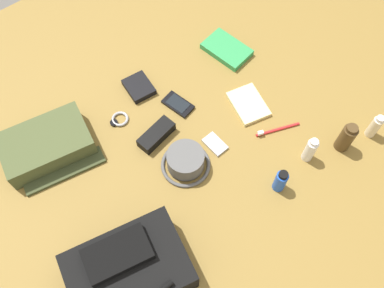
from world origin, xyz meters
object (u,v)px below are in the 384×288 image
paperback_novel (227,50)px  wristwatch (119,119)px  toiletry_pouch (47,146)px  toothpaste_tube (310,150)px  lotion_bottle (375,126)px  sunglasses_case (156,135)px  toothbrush (275,130)px  notepad (248,104)px  deodorant_spray (281,181)px  media_player (215,144)px  wallet (138,88)px  backpack (129,271)px  cologne_bottle (346,138)px  bucket_hat (186,161)px  cell_phone (178,104)px

paperback_novel → wristwatch: (0.51, 0.00, -0.01)m
toiletry_pouch → toothpaste_tube: bearing=140.6°
lotion_bottle → sunglasses_case: (0.60, -0.45, -0.03)m
toiletry_pouch → wristwatch: toiletry_pouch is taller
paperback_novel → wristwatch: bearing=0.5°
toothbrush → notepad: (0.00, -0.14, 0.00)m
deodorant_spray → media_player: size_ratio=1.22×
wallet → toothpaste_tube: bearing=122.5°
backpack → toothpaste_tube: (-0.70, 0.04, -0.01)m
toothbrush → wallet: (0.28, -0.45, 0.01)m
cologne_bottle → bucket_hat: bearing=-30.1°
lotion_bottle → toothbrush: 0.34m
bucket_hat → toothpaste_tube: size_ratio=1.45×
bucket_hat → lotion_bottle: size_ratio=1.56×
toothbrush → toiletry_pouch: bearing=-32.1°
paperback_novel → media_player: size_ratio=2.26×
wallet → sunglasses_case: sunglasses_case is taller
wallet → cologne_bottle: bearing=129.5°
bucket_hat → wristwatch: bucket_hat is taller
cologne_bottle → paperback_novel: size_ratio=0.66×
wallet → media_player: bearing=108.1°
paperback_novel → wallet: bearing=-9.6°
bucket_hat → toothpaste_tube: toothpaste_tube is taller
cell_phone → toothbrush: bearing=124.8°
toothpaste_tube → toothbrush: bearing=-84.4°
backpack → lotion_bottle: size_ratio=3.48×
deodorant_spray → wallet: bearing=-76.8°
cologne_bottle → sunglasses_case: bearing=-40.9°
notepad → toothbrush: bearing=104.9°
bucket_hat → cologne_bottle: (-0.47, 0.27, 0.03)m
paperback_novel → notepad: 0.26m
bucket_hat → media_player: size_ratio=1.94×
deodorant_spray → notepad: size_ratio=0.70×
toiletry_pouch → paperback_novel: toiletry_pouch is taller
cologne_bottle → cell_phone: cologne_bottle is taller
media_player → sunglasses_case: 0.21m
backpack → notepad: size_ratio=2.51×
cell_phone → sunglasses_case: size_ratio=0.88×
toiletry_pouch → sunglasses_case: size_ratio=2.30×
lotion_bottle → cell_phone: size_ratio=0.88×
sunglasses_case → wallet: bearing=-118.2°
toothpaste_tube → paperback_novel: bearing=-98.9°
backpack → paperback_novel: 0.92m
paperback_novel → wallet: size_ratio=1.79×
media_player → toiletry_pouch: bearing=-35.4°
media_player → toothbrush: bearing=156.5°
paperback_novel → toothbrush: (0.10, 0.38, -0.00)m
wristwatch → notepad: 0.47m
backpack → cologne_bottle: backpack is taller
toiletry_pouch → lotion_bottle: lotion_bottle is taller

